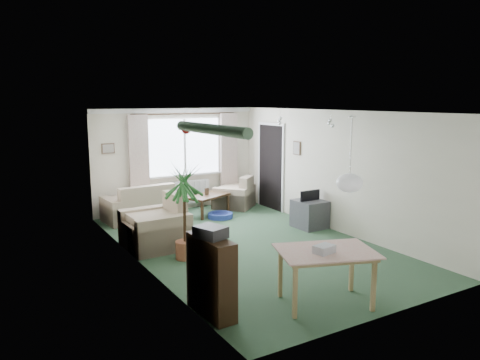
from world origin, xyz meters
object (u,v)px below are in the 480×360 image
armchair_corner (234,192)px  pet_bed (220,215)px  sofa (141,202)px  bookshelf (211,276)px  coffee_table (208,205)px  armchair_left (155,221)px  houseplant (185,211)px  dining_table (325,278)px  tv_cube (310,214)px

armchair_corner → pet_bed: size_ratio=1.57×
sofa → bookshelf: (-0.78, -4.87, 0.09)m
armchair_corner → bookshelf: bearing=17.2°
armchair_corner → bookshelf: bookshelf is taller
armchair_corner → coffee_table: 0.96m
armchair_left → coffee_table: size_ratio=1.04×
houseplant → pet_bed: 2.83m
armchair_left → pet_bed: armchair_left is taller
armchair_corner → dining_table: 5.60m
dining_table → pet_bed: dining_table is taller
armchair_left → tv_cube: size_ratio=1.70×
bookshelf → dining_table: 1.48m
dining_table → pet_bed: (0.93, 4.58, -0.29)m
tv_cube → dining_table: bearing=-126.6°
armchair_corner → armchair_left: size_ratio=0.82×
armchair_left → tv_cube: bearing=81.6°
sofa → tv_cube: sofa is taller
sofa → armchair_left: size_ratio=1.51×
armchair_corner → bookshelf: 5.76m
sofa → armchair_left: (-0.44, -2.01, 0.07)m
armchair_corner → armchair_left: bearing=-4.5°
armchair_left → coffee_table: (1.88, 1.67, -0.24)m
houseplant → dining_table: 2.68m
pet_bed → tv_cube: bearing=-53.1°
dining_table → armchair_left: bearing=107.6°
sofa → armchair_left: armchair_left is taller
armchair_left → dining_table: bearing=15.7°
dining_table → tv_cube: (2.14, 2.96, -0.06)m
bookshelf → dining_table: bearing=-21.9°
coffee_table → tv_cube: bearing=-57.2°
sofa → pet_bed: size_ratio=2.91×
bookshelf → dining_table: (1.40, -0.48, -0.14)m
sofa → houseplant: (-0.23, -2.85, 0.41)m
armchair_corner → coffee_table: (-0.89, -0.32, -0.16)m
tv_cube → pet_bed: bearing=126.1°
sofa → tv_cube: size_ratio=2.56×
houseplant → tv_cube: houseplant is taller
armchair_corner → pet_bed: (-0.79, -0.74, -0.33)m
sofa → armchair_left: 2.06m
dining_table → pet_bed: bearing=78.5°
armchair_left → pet_bed: (1.99, 1.25, -0.42)m
armchair_corner → dining_table: bearing=32.0°
armchair_left → houseplant: houseplant is taller
armchair_corner → coffee_table: armchair_corner is taller
coffee_table → dining_table: bearing=-99.4°
sofa → dining_table: sofa is taller
coffee_table → pet_bed: 0.46m
sofa → tv_cube: 3.65m
tv_cube → pet_bed: tv_cube is taller
armchair_left → dining_table: armchair_left is taller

